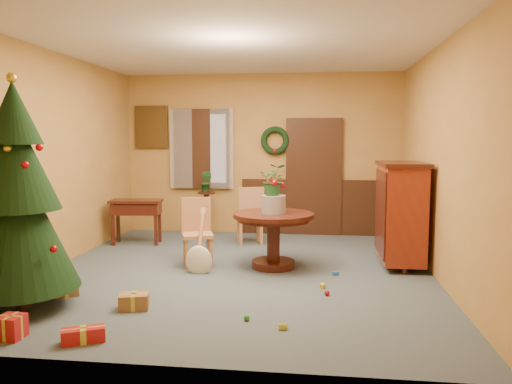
% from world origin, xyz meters
% --- Properties ---
extents(room_envelope, '(5.50, 5.50, 5.50)m').
position_xyz_m(room_envelope, '(0.21, 2.70, 1.12)').
color(room_envelope, '#394853').
rests_on(room_envelope, ground).
extents(dining_table, '(1.08, 1.08, 0.74)m').
position_xyz_m(dining_table, '(0.44, 0.28, 0.52)').
color(dining_table, black).
rests_on(dining_table, floor).
extents(urn, '(0.33, 0.33, 0.24)m').
position_xyz_m(urn, '(0.44, 0.28, 0.86)').
color(urn, slate).
rests_on(urn, dining_table).
extents(centerpiece_plant, '(0.38, 0.33, 0.42)m').
position_xyz_m(centerpiece_plant, '(0.44, 0.28, 1.19)').
color(centerpiece_plant, '#1E4C23').
rests_on(centerpiece_plant, urn).
extents(chair_near, '(0.51, 0.51, 0.93)m').
position_xyz_m(chair_near, '(-0.61, 0.29, 0.50)').
color(chair_near, '#A66C42').
rests_on(chair_near, floor).
extents(chair_far, '(0.52, 0.52, 0.96)m').
position_xyz_m(chair_far, '(-0.07, 1.70, 0.51)').
color(chair_far, '#A66C42').
rests_on(chair_far, floor).
extents(guitar, '(0.51, 0.61, 0.80)m').
position_xyz_m(guitar, '(-0.49, -0.13, 0.41)').
color(guitar, beige).
rests_on(guitar, floor).
extents(plant_stand, '(0.31, 0.31, 0.79)m').
position_xyz_m(plant_stand, '(-0.94, 2.33, 0.49)').
color(plant_stand, black).
rests_on(plant_stand, floor).
extents(stand_plant, '(0.25, 0.23, 0.38)m').
position_xyz_m(stand_plant, '(-0.94, 2.33, 0.98)').
color(stand_plant, '#19471E').
rests_on(stand_plant, plant_stand).
extents(christmas_tree, '(1.15, 1.15, 2.38)m').
position_xyz_m(christmas_tree, '(-1.97, -1.66, 1.13)').
color(christmas_tree, '#382111').
rests_on(christmas_tree, floor).
extents(writing_desk, '(0.87, 0.49, 0.74)m').
position_xyz_m(writing_desk, '(-1.94, 1.53, 0.55)').
color(writing_desk, black).
rests_on(writing_desk, floor).
extents(sideboard, '(0.60, 1.11, 1.42)m').
position_xyz_m(sideboard, '(2.15, 0.61, 0.76)').
color(sideboard, '#59160A').
rests_on(sideboard, floor).
extents(gift_a, '(0.34, 0.28, 0.16)m').
position_xyz_m(gift_a, '(-0.83, -1.53, 0.08)').
color(gift_a, brown).
rests_on(gift_a, floor).
extents(gift_b, '(0.21, 0.21, 0.21)m').
position_xyz_m(gift_b, '(-1.61, -2.40, 0.10)').
color(gift_b, '#A01517').
rests_on(gift_b, floor).
extents(gift_c, '(0.32, 0.31, 0.15)m').
position_xyz_m(gift_c, '(-1.73, -1.23, 0.07)').
color(gift_c, brown).
rests_on(gift_c, floor).
extents(gift_d, '(0.38, 0.29, 0.13)m').
position_xyz_m(gift_d, '(-0.95, -2.40, 0.06)').
color(gift_d, '#A01517').
rests_on(gift_d, floor).
extents(toy_a, '(0.09, 0.07, 0.05)m').
position_xyz_m(toy_a, '(1.26, -0.02, 0.03)').
color(toy_a, '#2A6AB8').
rests_on(toy_a, floor).
extents(toy_b, '(0.06, 0.06, 0.06)m').
position_xyz_m(toy_b, '(0.37, -1.72, 0.03)').
color(toy_b, '#258B31').
rests_on(toy_b, floor).
extents(toy_c, '(0.07, 0.09, 0.05)m').
position_xyz_m(toy_c, '(1.10, -0.57, 0.03)').
color(toy_c, gold).
rests_on(toy_c, floor).
extents(toy_d, '(0.06, 0.06, 0.06)m').
position_xyz_m(toy_d, '(1.14, -0.86, 0.03)').
color(toy_d, '#AB0B12').
rests_on(toy_d, floor).
extents(toy_e, '(0.09, 0.07, 0.05)m').
position_xyz_m(toy_e, '(0.72, -1.90, 0.03)').
color(toy_e, gold).
rests_on(toy_e, floor).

